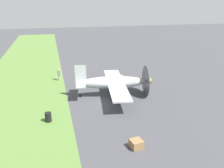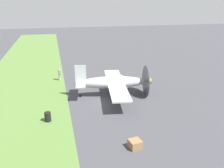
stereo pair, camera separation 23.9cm
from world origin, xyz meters
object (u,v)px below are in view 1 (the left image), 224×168
object	(u,v)px
airplane_lead	(114,82)
supply_crate	(136,144)
fuel_drum	(48,117)
ground_crew_chief	(59,74)

from	to	relation	value
airplane_lead	supply_crate	distance (m)	10.94
airplane_lead	fuel_drum	world-z (taller)	airplane_lead
ground_crew_chief	supply_crate	size ratio (longest dim) A/B	1.92
ground_crew_chief	supply_crate	distance (m)	19.01
airplane_lead	ground_crew_chief	bearing A→B (deg)	-133.69
fuel_drum	supply_crate	bearing A→B (deg)	47.22
fuel_drum	supply_crate	xyz separation A→B (m)	(6.03, 6.51, -0.13)
airplane_lead	ground_crew_chief	size ratio (longest dim) A/B	6.52
airplane_lead	fuel_drum	xyz separation A→B (m)	(4.78, -7.50, -1.22)
supply_crate	fuel_drum	bearing A→B (deg)	-132.78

